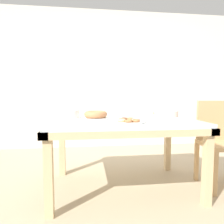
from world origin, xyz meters
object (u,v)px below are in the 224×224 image
Objects in this scene: chair at (219,138)px; tealight_right_edge at (154,114)px; tealight_near_front at (165,114)px; plate_stack at (69,114)px; pastry_platter at (128,121)px; tealight_near_cakes at (161,115)px; cake_golden_bundt at (96,115)px; cake_chocolate_round at (168,115)px.

chair is 23.50× the size of tealight_right_edge.
tealight_near_front and tealight_right_edge have the same top height.
tealight_right_edge is at bearing 11.77° from plate_stack.
chair is at bearing -6.75° from plate_stack.
tealight_near_cakes is (0.53, 0.56, -0.00)m from pastry_platter.
cake_golden_bundt is 0.80m from tealight_right_edge.
tealight_near_cakes is 0.13m from tealight_near_front.
chair is 23.50× the size of tealight_near_front.
tealight_near_cakes is 1.00× the size of tealight_near_front.
pastry_platter is 8.06× the size of tealight_right_edge.
tealight_near_front is (1.19, 0.22, -0.03)m from plate_stack.
chair reaches higher than tealight_near_cakes.
cake_chocolate_round is 0.31m from tealight_right_edge.
tealight_near_cakes is (1.10, 0.13, -0.03)m from plate_stack.
tealight_near_cakes is at bearing 14.86° from cake_golden_bundt.
tealight_near_cakes is (0.00, 0.22, -0.02)m from cake_chocolate_round.
plate_stack is (-1.65, 0.20, 0.27)m from chair.
cake_golden_bundt is 7.68× the size of tealight_right_edge.
tealight_right_edge is at bearing 54.30° from pastry_platter.
cake_golden_bundt is 0.45m from pastry_platter.
chair reaches higher than cake_golden_bundt.
tealight_near_front is at bearing 43.86° from tealight_near_cakes.
tealight_near_front is at bearing 72.86° from cake_chocolate_round.
tealight_near_front is at bearing 46.21° from pastry_platter.
tealight_near_front is (0.62, 0.65, -0.00)m from pastry_platter.
plate_stack is 5.25× the size of tealight_near_front.
tealight_right_edge is at bearing 102.56° from cake_chocolate_round.
tealight_near_cakes and tealight_right_edge have the same top height.
plate_stack is (-1.10, 0.09, 0.01)m from cake_chocolate_round.
cake_golden_bundt is (-1.36, 0.11, 0.27)m from chair.
tealight_near_front is 0.16m from tealight_right_edge.
cake_golden_bundt is at bearing 179.85° from cake_chocolate_round.
pastry_platter reaches higher than tealight_right_edge.
tealight_right_edge is (-0.07, 0.08, 0.00)m from tealight_near_cakes.
tealight_near_cakes is (-0.55, 0.33, 0.24)m from chair.
chair is 2.92× the size of pastry_platter.
plate_stack is 1.11m from tealight_near_cakes.
tealight_near_cakes is at bearing -50.69° from tealight_right_edge.
tealight_right_edge is at bearing 129.31° from tealight_near_cakes.
cake_chocolate_round is 0.32m from tealight_near_front.
pastry_platter is at bearing -167.89° from chair.
plate_stack reaches higher than cake_chocolate_round.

